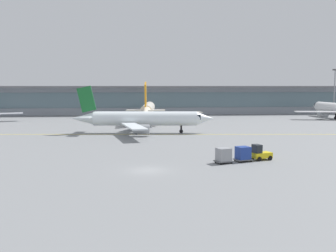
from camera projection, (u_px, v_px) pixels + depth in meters
name	position (u px, v px, depth m)	size (l,w,h in m)	color
ground_plane	(147.00, 170.00, 45.61)	(400.00, 400.00, 0.00)	gray
taxiway_centreline_stripe	(146.00, 134.00, 79.13)	(110.00, 0.36, 0.01)	yellow
terminal_concourse	(136.00, 100.00, 134.44)	(199.59, 11.00, 9.60)	#8C939E
gate_airplane_1	(148.00, 110.00, 108.00)	(29.81, 32.19, 10.66)	silver
taxiing_regional_jet	(143.00, 119.00, 80.81)	(29.46, 27.27, 9.75)	white
baggage_tug	(260.00, 153.00, 51.86)	(2.90, 2.23, 2.10)	yellow
cargo_dolly_lead	(243.00, 153.00, 50.81)	(2.48, 2.15, 1.94)	#595B60
cargo_dolly_trailing	(224.00, 155.00, 49.69)	(2.48, 2.15, 1.94)	#595B60
apron_light_mast_1	(334.00, 90.00, 132.06)	(1.80, 0.36, 15.23)	gray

